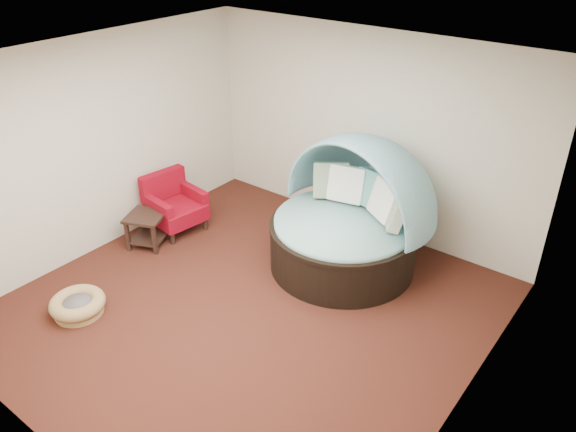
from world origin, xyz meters
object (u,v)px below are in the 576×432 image
Objects in this scene: canopy_daybed at (350,209)px; side_table at (147,226)px; red_armchair at (174,205)px; pet_basket at (78,305)px.

canopy_daybed is 2.77m from side_table.
red_armchair is (-2.45, -0.76, -0.41)m from canopy_daybed.
side_table is at bearing 109.19° from pet_basket.
pet_basket is 1.26× the size of side_table.
pet_basket is at bearing -66.54° from red_armchair.
canopy_daybed reaches higher than pet_basket.
canopy_daybed is 3.44× the size of side_table.
canopy_daybed is at bearing 28.56° from side_table.
red_armchair is at bearing -153.38° from canopy_daybed.
side_table is (-2.40, -1.30, -0.49)m from canopy_daybed.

